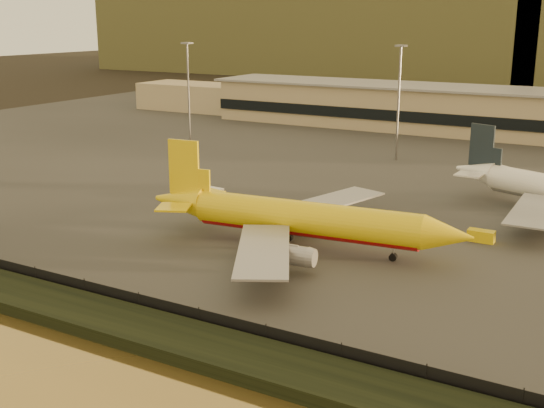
{
  "coord_description": "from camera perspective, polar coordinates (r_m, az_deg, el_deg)",
  "views": [
    {
      "loc": [
        40.51,
        -65.45,
        31.3
      ],
      "look_at": [
        -3.56,
        12.0,
        6.87
      ],
      "focal_mm": 45.0,
      "sensor_mm": 36.0,
      "label": 1
    }
  ],
  "objects": [
    {
      "name": "gse_vehicle_yellow",
      "position": [
        102.34,
        17.09,
        -2.57
      ],
      "size": [
        3.78,
        1.73,
        1.69
      ],
      "primitive_type": "cube",
      "rotation": [
        0.0,
        0.0,
        0.01
      ],
      "color": "yellow",
      "rests_on": "tarmac"
    },
    {
      "name": "ground",
      "position": [
        83.09,
        -1.97,
        -6.81
      ],
      "size": [
        900.0,
        900.0,
        0.0
      ],
      "primitive_type": "plane",
      "color": "black",
      "rests_on": "ground"
    },
    {
      "name": "perimeter_fence",
      "position": [
        72.75,
        -7.41,
        -9.16
      ],
      "size": [
        300.0,
        0.05,
        2.2
      ],
      "primitive_type": "cube",
      "color": "black",
      "rests_on": "tarmac"
    },
    {
      "name": "terminal_building",
      "position": [
        200.34,
        13.58,
        7.72
      ],
      "size": [
        202.0,
        25.0,
        12.6
      ],
      "color": "tan",
      "rests_on": "tarmac"
    },
    {
      "name": "embankment",
      "position": [
        70.18,
        -9.39,
        -10.74
      ],
      "size": [
        320.0,
        7.0,
        1.4
      ],
      "primitive_type": "cube",
      "color": "black",
      "rests_on": "ground"
    },
    {
      "name": "dhl_cargo_jet",
      "position": [
        94.29,
        2.41,
        -1.28
      ],
      "size": [
        46.84,
        45.62,
        13.98
      ],
      "rotation": [
        0.0,
        0.0,
        0.11
      ],
      "color": "yellow",
      "rests_on": "tarmac"
    },
    {
      "name": "tarmac",
      "position": [
        168.4,
        15.24,
        4.11
      ],
      "size": [
        320.0,
        220.0,
        0.2
      ],
      "primitive_type": "cube",
      "color": "#2D2D2D",
      "rests_on": "ground"
    },
    {
      "name": "gse_vehicle_white",
      "position": [
        122.16,
        -5.01,
        0.95
      ],
      "size": [
        4.14,
        2.19,
        1.79
      ],
      "primitive_type": "cube",
      "rotation": [
        0.0,
        0.0,
        -0.1
      ],
      "color": "white",
      "rests_on": "tarmac"
    },
    {
      "name": "distant_hills",
      "position": [
        410.05,
        21.76,
        14.3
      ],
      "size": [
        470.0,
        160.0,
        70.0
      ],
      "color": "brown",
      "rests_on": "ground"
    },
    {
      "name": "apron_light_masts",
      "position": [
        143.6,
        19.44,
        8.23
      ],
      "size": [
        152.2,
        12.2,
        25.4
      ],
      "color": "slate",
      "rests_on": "tarmac"
    }
  ]
}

